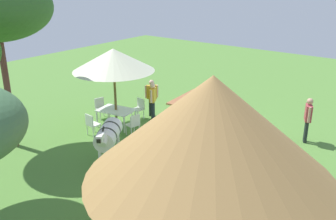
{
  "coord_description": "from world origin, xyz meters",
  "views": [
    {
      "loc": [
        -7.12,
        11.3,
        6.06
      ],
      "look_at": [
        1.16,
        0.38,
        1.0
      ],
      "focal_mm": 40.09,
      "sensor_mm": 36.0,
      "label": 1
    }
  ],
  "objects_px": {
    "shade_umbrella": "(113,60)",
    "guest_behind_table": "(153,98)",
    "patio_chair_east_end": "(92,123)",
    "guest_beside_umbrella": "(152,94)",
    "zebra_nearest_camera": "(214,106)",
    "patio_chair_near_lawn": "(139,107)",
    "zebra_toward_hut": "(108,135)",
    "standing_watcher": "(308,116)",
    "striped_lounge_chair": "(188,158)",
    "zebra_by_umbrella": "(262,134)",
    "patio_dining_table": "(116,111)",
    "patio_chair_near_hut": "(101,107)",
    "patio_chair_west_end": "(134,124)",
    "thatched_hut": "(210,158)"
  },
  "relations": [
    {
      "from": "guest_beside_umbrella",
      "to": "guest_behind_table",
      "type": "relative_size",
      "value": 1.01
    },
    {
      "from": "patio_chair_east_end",
      "to": "standing_watcher",
      "type": "relative_size",
      "value": 0.52
    },
    {
      "from": "patio_chair_west_end",
      "to": "zebra_toward_hut",
      "type": "height_order",
      "value": "zebra_toward_hut"
    },
    {
      "from": "zebra_nearest_camera",
      "to": "patio_chair_east_end",
      "type": "bearing_deg",
      "value": -149.17
    },
    {
      "from": "patio_chair_east_end",
      "to": "patio_chair_near_lawn",
      "type": "height_order",
      "value": "same"
    },
    {
      "from": "guest_behind_table",
      "to": "shade_umbrella",
      "type": "bearing_deg",
      "value": -49.86
    },
    {
      "from": "patio_dining_table",
      "to": "patio_chair_east_end",
      "type": "relative_size",
      "value": 1.78
    },
    {
      "from": "shade_umbrella",
      "to": "zebra_by_umbrella",
      "type": "height_order",
      "value": "shade_umbrella"
    },
    {
      "from": "shade_umbrella",
      "to": "patio_dining_table",
      "type": "bearing_deg",
      "value": -14.04
    },
    {
      "from": "patio_chair_east_end",
      "to": "zebra_by_umbrella",
      "type": "bearing_deg",
      "value": 23.0
    },
    {
      "from": "standing_watcher",
      "to": "zebra_by_umbrella",
      "type": "distance_m",
      "value": 2.5
    },
    {
      "from": "patio_chair_east_end",
      "to": "zebra_by_umbrella",
      "type": "height_order",
      "value": "zebra_by_umbrella"
    },
    {
      "from": "patio_chair_west_end",
      "to": "patio_chair_east_end",
      "type": "bearing_deg",
      "value": 139.49
    },
    {
      "from": "striped_lounge_chair",
      "to": "patio_chair_near_hut",
      "type": "bearing_deg",
      "value": 57.96
    },
    {
      "from": "patio_dining_table",
      "to": "zebra_nearest_camera",
      "type": "relative_size",
      "value": 0.78
    },
    {
      "from": "patio_dining_table",
      "to": "guest_beside_umbrella",
      "type": "xyz_separation_m",
      "value": [
        -0.39,
        -1.84,
        0.34
      ]
    },
    {
      "from": "zebra_nearest_camera",
      "to": "zebra_by_umbrella",
      "type": "relative_size",
      "value": 1.08
    },
    {
      "from": "thatched_hut",
      "to": "zebra_toward_hut",
      "type": "bearing_deg",
      "value": -18.7
    },
    {
      "from": "patio_chair_near_hut",
      "to": "zebra_toward_hut",
      "type": "height_order",
      "value": "zebra_toward_hut"
    },
    {
      "from": "patio_dining_table",
      "to": "guest_beside_umbrella",
      "type": "bearing_deg",
      "value": -102.1
    },
    {
      "from": "patio_dining_table",
      "to": "shade_umbrella",
      "type": "bearing_deg",
      "value": 165.96
    },
    {
      "from": "patio_chair_west_end",
      "to": "guest_behind_table",
      "type": "relative_size",
      "value": 0.55
    },
    {
      "from": "shade_umbrella",
      "to": "guest_behind_table",
      "type": "height_order",
      "value": "shade_umbrella"
    },
    {
      "from": "patio_chair_east_end",
      "to": "zebra_by_umbrella",
      "type": "relative_size",
      "value": 0.47
    },
    {
      "from": "thatched_hut",
      "to": "patio_chair_east_end",
      "type": "bearing_deg",
      "value": -21.94
    },
    {
      "from": "patio_chair_east_end",
      "to": "guest_behind_table",
      "type": "height_order",
      "value": "guest_behind_table"
    },
    {
      "from": "shade_umbrella",
      "to": "standing_watcher",
      "type": "bearing_deg",
      "value": -154.61
    },
    {
      "from": "striped_lounge_chair",
      "to": "zebra_toward_hut",
      "type": "height_order",
      "value": "zebra_toward_hut"
    },
    {
      "from": "guest_behind_table",
      "to": "standing_watcher",
      "type": "distance_m",
      "value": 6.28
    },
    {
      "from": "shade_umbrella",
      "to": "standing_watcher",
      "type": "distance_m",
      "value": 7.69
    },
    {
      "from": "patio_chair_near_lawn",
      "to": "standing_watcher",
      "type": "relative_size",
      "value": 0.52
    },
    {
      "from": "patio_chair_near_lawn",
      "to": "guest_beside_umbrella",
      "type": "distance_m",
      "value": 0.79
    },
    {
      "from": "patio_chair_near_lawn",
      "to": "zebra_toward_hut",
      "type": "xyz_separation_m",
      "value": [
        -1.92,
        3.7,
        0.49
      ]
    },
    {
      "from": "patio_dining_table",
      "to": "zebra_nearest_camera",
      "type": "height_order",
      "value": "zebra_nearest_camera"
    },
    {
      "from": "patio_dining_table",
      "to": "patio_chair_east_end",
      "type": "xyz_separation_m",
      "value": [
        0.09,
        1.26,
        -0.14
      ]
    },
    {
      "from": "thatched_hut",
      "to": "standing_watcher",
      "type": "bearing_deg",
      "value": -89.04
    },
    {
      "from": "shade_umbrella",
      "to": "zebra_toward_hut",
      "type": "xyz_separation_m",
      "value": [
        -2.07,
        2.44,
        -1.81
      ]
    },
    {
      "from": "thatched_hut",
      "to": "patio_chair_west_end",
      "type": "height_order",
      "value": "thatched_hut"
    },
    {
      "from": "patio_chair_east_end",
      "to": "standing_watcher",
      "type": "height_order",
      "value": "standing_watcher"
    },
    {
      "from": "zebra_by_umbrella",
      "to": "zebra_toward_hut",
      "type": "height_order",
      "value": "zebra_toward_hut"
    },
    {
      "from": "patio_chair_east_end",
      "to": "striped_lounge_chair",
      "type": "distance_m",
      "value": 4.37
    },
    {
      "from": "thatched_hut",
      "to": "patio_chair_west_end",
      "type": "bearing_deg",
      "value": -33.79
    },
    {
      "from": "guest_beside_umbrella",
      "to": "zebra_nearest_camera",
      "type": "distance_m",
      "value": 2.95
    },
    {
      "from": "thatched_hut",
      "to": "guest_behind_table",
      "type": "xyz_separation_m",
      "value": [
        6.18,
        -5.6,
        -1.39
      ]
    },
    {
      "from": "patio_chair_east_end",
      "to": "patio_chair_near_lawn",
      "type": "distance_m",
      "value": 2.53
    },
    {
      "from": "guest_behind_table",
      "to": "zebra_toward_hut",
      "type": "xyz_separation_m",
      "value": [
        -1.37,
        3.97,
        0.02
      ]
    },
    {
      "from": "shade_umbrella",
      "to": "patio_chair_east_end",
      "type": "bearing_deg",
      "value": 85.9
    },
    {
      "from": "patio_dining_table",
      "to": "striped_lounge_chair",
      "type": "xyz_separation_m",
      "value": [
        -4.26,
        0.95,
        -0.41
      ]
    },
    {
      "from": "patio_dining_table",
      "to": "zebra_toward_hut",
      "type": "distance_m",
      "value": 3.22
    },
    {
      "from": "thatched_hut",
      "to": "patio_chair_near_hut",
      "type": "distance_m",
      "value": 9.4
    }
  ]
}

